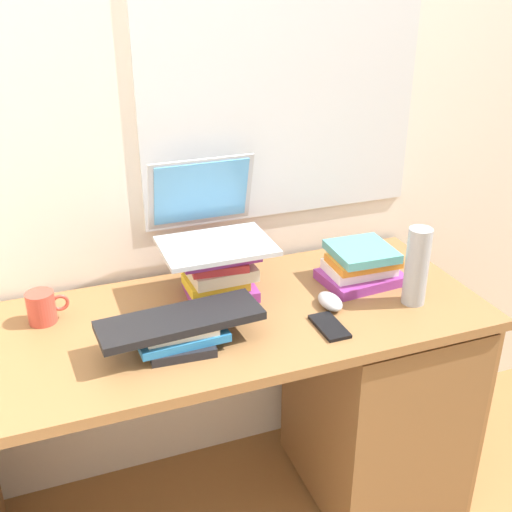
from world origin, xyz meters
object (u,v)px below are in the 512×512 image
(book_stack_tall, at_px, (218,271))
(water_bottle, at_px, (417,266))
(desk, at_px, (344,391))
(laptop, at_px, (210,223))
(book_stack_keyboard_riser, at_px, (179,334))
(book_stack_side, at_px, (361,266))
(computer_mouse, at_px, (330,301))
(cell_phone, at_px, (329,326))
(keyboard, at_px, (180,320))
(mug, at_px, (42,307))

(book_stack_tall, relative_size, water_bottle, 0.99)
(desk, relative_size, laptop, 4.62)
(book_stack_tall, distance_m, book_stack_keyboard_riser, 0.28)
(desk, distance_m, book_stack_keyboard_riser, 0.66)
(book_stack_side, bearing_deg, book_stack_keyboard_riser, -166.65)
(book_stack_keyboard_riser, relative_size, computer_mouse, 2.28)
(computer_mouse, bearing_deg, desk, 21.29)
(book_stack_side, bearing_deg, book_stack_tall, 170.52)
(book_stack_keyboard_riser, distance_m, computer_mouse, 0.45)
(water_bottle, height_order, cell_phone, water_bottle)
(desk, height_order, book_stack_tall, book_stack_tall)
(book_stack_keyboard_riser, relative_size, water_bottle, 1.02)
(cell_phone, bearing_deg, water_bottle, 7.97)
(book_stack_tall, bearing_deg, computer_mouse, -33.35)
(laptop, bearing_deg, water_bottle, -29.82)
(book_stack_tall, relative_size, keyboard, 0.54)
(book_stack_keyboard_riser, relative_size, keyboard, 0.56)
(computer_mouse, xyz_separation_m, cell_phone, (-0.05, -0.10, -0.01))
(desk, xyz_separation_m, cell_phone, (-0.14, -0.14, 0.35))
(book_stack_keyboard_riser, height_order, water_bottle, water_bottle)
(computer_mouse, bearing_deg, water_bottle, -14.09)
(book_stack_keyboard_riser, bearing_deg, mug, 143.18)
(keyboard, relative_size, cell_phone, 3.09)
(book_stack_tall, bearing_deg, cell_phone, -51.73)
(book_stack_keyboard_riser, bearing_deg, cell_phone, -9.43)
(cell_phone, bearing_deg, mug, 156.64)
(laptop, distance_m, keyboard, 0.35)
(book_stack_side, bearing_deg, mug, 174.15)
(mug, distance_m, water_bottle, 1.05)
(computer_mouse, distance_m, water_bottle, 0.26)
(cell_phone, bearing_deg, laptop, 123.60)
(mug, bearing_deg, keyboard, -37.28)
(water_bottle, xyz_separation_m, cell_phone, (-0.29, -0.04, -0.11))
(computer_mouse, distance_m, cell_phone, 0.12)
(computer_mouse, height_order, water_bottle, water_bottle)
(desk, relative_size, mug, 12.88)
(book_stack_tall, bearing_deg, book_stack_keyboard_riser, -128.91)
(book_stack_side, bearing_deg, keyboard, -165.91)
(desk, relative_size, cell_phone, 10.78)
(keyboard, relative_size, mug, 3.69)
(laptop, bearing_deg, desk, -28.84)
(desk, height_order, keyboard, keyboard)
(book_stack_side, distance_m, keyboard, 0.63)
(book_stack_tall, height_order, laptop, laptop)
(book_stack_keyboard_riser, bearing_deg, book_stack_side, 13.35)
(keyboard, relative_size, computer_mouse, 4.04)
(book_stack_tall, height_order, water_bottle, water_bottle)
(laptop, relative_size, water_bottle, 1.37)
(desk, height_order, book_stack_side, book_stack_side)
(keyboard, bearing_deg, book_stack_tall, 48.97)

